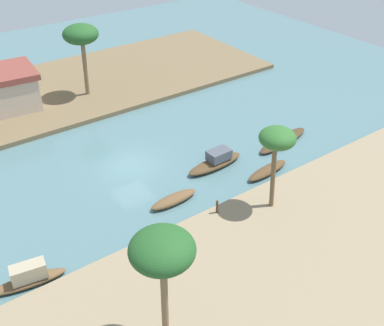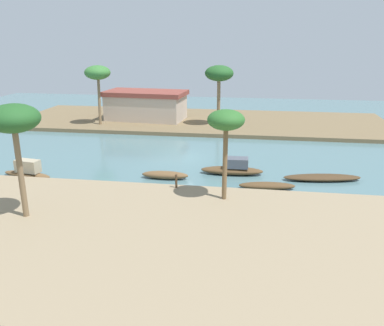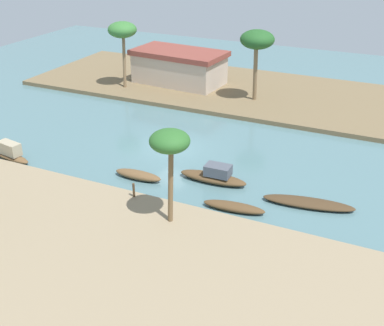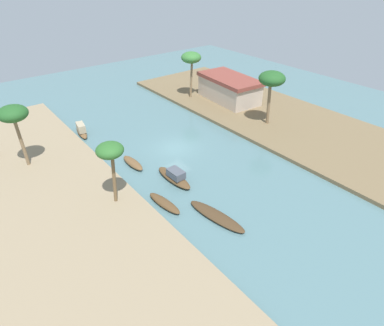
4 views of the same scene
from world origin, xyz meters
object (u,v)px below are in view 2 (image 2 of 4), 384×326
mooring_post (176,181)px  palm_tree_left_near (14,121)px  palm_tree_left_far (226,122)px  sampan_upstream_small (322,178)px  sampan_near_left_bank (267,186)px  sampan_downstream_large (27,171)px  riverside_building (146,105)px  sampan_with_tall_canopy (165,175)px  sampan_midstream (233,168)px  palm_tree_right_tall (219,74)px  palm_tree_right_short (98,74)px

mooring_post → palm_tree_left_near: bearing=-142.5°
mooring_post → palm_tree_left_far: (3.07, -1.23, 4.03)m
sampan_upstream_small → sampan_near_left_bank: bearing=-157.3°
palm_tree_left_near → sampan_downstream_large: bearing=119.2°
riverside_building → sampan_upstream_small: bearing=-40.7°
sampan_with_tall_canopy → palm_tree_left_near: (-5.68, -7.98, 5.18)m
sampan_midstream → palm_tree_right_tall: size_ratio=0.71×
sampan_with_tall_canopy → palm_tree_right_tall: 17.68m
sampan_near_left_bank → palm_tree_right_short: palm_tree_right_short is taller
palm_tree_left_near → palm_tree_left_far: bearing=22.3°
sampan_midstream → palm_tree_left_far: palm_tree_left_far is taller
sampan_downstream_large → palm_tree_right_tall: bearing=67.0°
sampan_with_tall_canopy → sampan_downstream_large: 9.53m
sampan_midstream → palm_tree_left_near: size_ratio=0.75×
riverside_building → palm_tree_right_tall: bearing=-7.3°
sampan_near_left_bank → riverside_building: (-13.13, 19.52, 1.77)m
riverside_building → sampan_near_left_bank: bearing=-51.1°
palm_tree_left_near → sampan_midstream: bearing=43.2°
sampan_near_left_bank → sampan_midstream: sampan_midstream is taller
sampan_upstream_small → sampan_midstream: sampan_midstream is taller
sampan_midstream → palm_tree_left_far: bearing=-93.7°
palm_tree_right_short → riverside_building: 6.46m
sampan_near_left_bank → palm_tree_right_short: bearing=130.9°
palm_tree_left_far → palm_tree_right_short: 24.12m
palm_tree_left_near → sampan_upstream_small: bearing=29.6°
palm_tree_left_near → riverside_building: size_ratio=0.64×
sampan_with_tall_canopy → sampan_midstream: (4.57, 1.65, 0.18)m
palm_tree_left_far → palm_tree_right_tall: size_ratio=0.84×
palm_tree_left_far → sampan_downstream_large: bearing=169.4°
sampan_near_left_bank → palm_tree_left_far: (-2.52, -2.85, 4.61)m
palm_tree_right_short → riverside_building: (4.15, 3.30, -3.68)m
sampan_near_left_bank → sampan_upstream_small: 4.36m
sampan_downstream_large → sampan_midstream: size_ratio=0.86×
sampan_near_left_bank → riverside_building: 23.59m
palm_tree_left_near → sampan_near_left_bank: bearing=29.0°
sampan_near_left_bank → palm_tree_right_tall: (-4.79, 17.71, 5.40)m
sampan_upstream_small → sampan_downstream_large: size_ratio=1.40×
sampan_near_left_bank → palm_tree_left_near: size_ratio=0.62×
sampan_with_tall_canopy → riverside_building: riverside_building is taller
palm_tree_left_near → palm_tree_right_tall: palm_tree_right_tall is taller
sampan_downstream_large → sampan_with_tall_canopy: bearing=17.3°
sampan_midstream → sampan_upstream_small: bearing=-5.2°
sampan_near_left_bank → sampan_downstream_large: (-16.33, -0.26, 0.27)m
palm_tree_left_near → palm_tree_right_tall: size_ratio=0.95×
sampan_downstream_large → sampan_midstream: (14.01, 2.91, -0.06)m
sampan_near_left_bank → palm_tree_left_far: bearing=-137.5°
sampan_upstream_small → mooring_post: mooring_post is taller
mooring_post → palm_tree_right_tall: bearing=87.6°
sampan_upstream_small → palm_tree_left_far: (-6.25, -5.12, 4.63)m
sampan_with_tall_canopy → palm_tree_left_far: 7.41m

